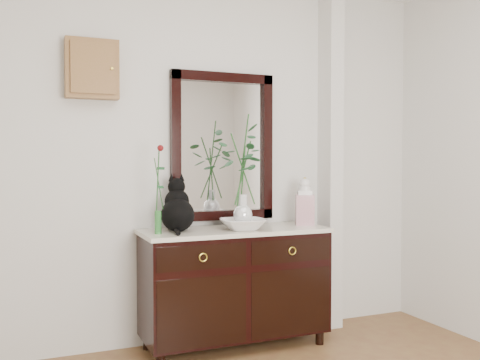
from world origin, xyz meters
name	(u,v)px	position (x,y,z in m)	size (l,w,h in m)	color
wall_back	(209,159)	(0.00, 1.98, 1.35)	(3.60, 0.04, 2.70)	silver
pilaster	(330,159)	(1.00, 1.90, 1.35)	(0.12, 0.20, 2.70)	silver
sideboard	(235,281)	(0.10, 1.73, 0.47)	(1.33, 0.52, 0.82)	black
wall_mirror	(223,147)	(0.10, 1.97, 1.44)	(0.80, 0.06, 1.10)	black
key_cabinet	(92,69)	(-0.85, 1.94, 1.95)	(0.35, 0.10, 0.40)	brown
cat	(178,204)	(-0.31, 1.76, 1.04)	(0.26, 0.32, 0.37)	black
lotus_bowl	(243,224)	(0.13, 1.65, 0.89)	(0.32, 0.32, 0.08)	white
vase_branches	(243,170)	(0.13, 1.65, 1.27)	(0.38, 0.38, 0.80)	silver
bud_vase_rose	(158,189)	(-0.47, 1.67, 1.15)	(0.07, 0.07, 0.60)	#2C6E2F
ginger_jar	(305,201)	(0.67, 1.73, 1.03)	(0.13, 0.13, 0.36)	white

